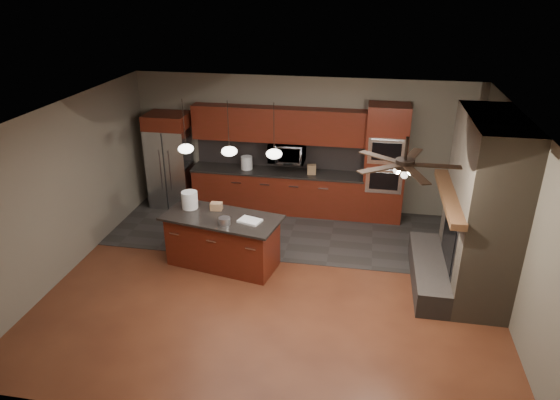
% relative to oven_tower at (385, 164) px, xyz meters
% --- Properties ---
extents(ground, '(7.00, 7.00, 0.00)m').
position_rel_oven_tower_xyz_m(ground, '(-1.70, -2.69, -1.19)').
color(ground, brown).
rests_on(ground, ground).
extents(ceiling, '(7.00, 6.00, 0.02)m').
position_rel_oven_tower_xyz_m(ceiling, '(-1.70, -2.69, 1.61)').
color(ceiling, white).
rests_on(ceiling, back_wall).
extents(back_wall, '(7.00, 0.02, 2.80)m').
position_rel_oven_tower_xyz_m(back_wall, '(-1.70, 0.31, 0.21)').
color(back_wall, '#6C6556').
rests_on(back_wall, ground).
extents(right_wall, '(0.02, 6.00, 2.80)m').
position_rel_oven_tower_xyz_m(right_wall, '(1.80, -2.69, 0.21)').
color(right_wall, '#6C6556').
rests_on(right_wall, ground).
extents(left_wall, '(0.02, 6.00, 2.80)m').
position_rel_oven_tower_xyz_m(left_wall, '(-5.20, -2.69, 0.21)').
color(left_wall, '#6C6556').
rests_on(left_wall, ground).
extents(slate_tile_patch, '(7.00, 2.40, 0.01)m').
position_rel_oven_tower_xyz_m(slate_tile_patch, '(-1.70, -0.89, -1.19)').
color(slate_tile_patch, '#312E2C').
rests_on(slate_tile_patch, ground).
extents(fireplace_column, '(1.30, 2.10, 2.80)m').
position_rel_oven_tower_xyz_m(fireplace_column, '(1.34, -2.29, 0.11)').
color(fireplace_column, '#685B4A').
rests_on(fireplace_column, ground).
extents(back_cabinetry, '(3.59, 0.64, 2.20)m').
position_rel_oven_tower_xyz_m(back_cabinetry, '(-2.18, 0.05, -0.30)').
color(back_cabinetry, '#5D1B11').
rests_on(back_cabinetry, ground).
extents(oven_tower, '(0.80, 0.63, 2.38)m').
position_rel_oven_tower_xyz_m(oven_tower, '(0.00, 0.00, 0.00)').
color(oven_tower, '#5D1B11').
rests_on(oven_tower, ground).
extents(microwave, '(0.73, 0.41, 0.50)m').
position_rel_oven_tower_xyz_m(microwave, '(-1.98, 0.06, 0.11)').
color(microwave, silver).
rests_on(microwave, back_cabinetry).
extents(refrigerator, '(0.86, 0.75, 2.02)m').
position_rel_oven_tower_xyz_m(refrigerator, '(-4.46, -0.07, -0.18)').
color(refrigerator, silver).
rests_on(refrigerator, ground).
extents(kitchen_island, '(2.11, 1.26, 0.92)m').
position_rel_oven_tower_xyz_m(kitchen_island, '(-2.69, -2.33, -0.73)').
color(kitchen_island, '#5D1B11').
rests_on(kitchen_island, ground).
extents(white_bucket, '(0.38, 0.38, 0.30)m').
position_rel_oven_tower_xyz_m(white_bucket, '(-3.32, -2.09, -0.12)').
color(white_bucket, white).
rests_on(white_bucket, kitchen_island).
extents(paint_can, '(0.21, 0.21, 0.13)m').
position_rel_oven_tower_xyz_m(paint_can, '(-2.55, -2.61, -0.21)').
color(paint_can, '#B8B7BD').
rests_on(paint_can, kitchen_island).
extents(paint_tray, '(0.41, 0.34, 0.04)m').
position_rel_oven_tower_xyz_m(paint_tray, '(-2.17, -2.43, -0.25)').
color(paint_tray, white).
rests_on(paint_tray, kitchen_island).
extents(cardboard_box, '(0.21, 0.16, 0.13)m').
position_rel_oven_tower_xyz_m(cardboard_box, '(-2.85, -2.08, -0.21)').
color(cardboard_box, '#A37954').
rests_on(cardboard_box, kitchen_island).
extents(counter_bucket, '(0.29, 0.29, 0.27)m').
position_rel_oven_tower_xyz_m(counter_bucket, '(-2.82, 0.01, -0.16)').
color(counter_bucket, white).
rests_on(counter_bucket, back_cabinetry).
extents(counter_box, '(0.19, 0.16, 0.19)m').
position_rel_oven_tower_xyz_m(counter_box, '(-1.45, -0.04, -0.19)').
color(counter_box, '#8E6C49').
rests_on(counter_box, back_cabinetry).
extents(pendant_left, '(0.26, 0.26, 0.92)m').
position_rel_oven_tower_xyz_m(pendant_left, '(-3.35, -1.99, 0.77)').
color(pendant_left, black).
rests_on(pendant_left, ceiling).
extents(pendant_center, '(0.26, 0.26, 0.92)m').
position_rel_oven_tower_xyz_m(pendant_center, '(-2.60, -1.99, 0.77)').
color(pendant_center, black).
rests_on(pendant_center, ceiling).
extents(pendant_right, '(0.26, 0.26, 0.92)m').
position_rel_oven_tower_xyz_m(pendant_right, '(-1.85, -1.99, 0.77)').
color(pendant_right, black).
rests_on(pendant_right, ceiling).
extents(ceiling_fan, '(1.27, 1.33, 0.41)m').
position_rel_oven_tower_xyz_m(ceiling_fan, '(0.10, -3.49, 1.27)').
color(ceiling_fan, black).
rests_on(ceiling_fan, ceiling).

